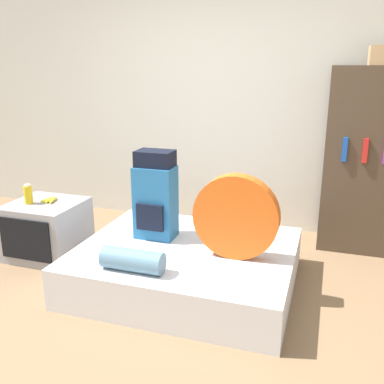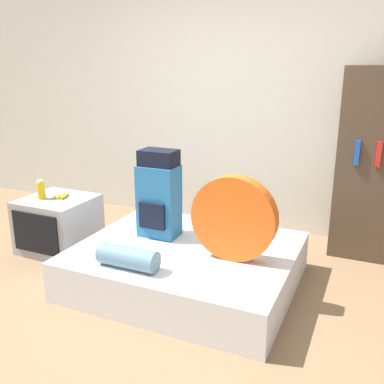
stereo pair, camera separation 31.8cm
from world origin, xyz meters
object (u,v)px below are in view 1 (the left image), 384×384
at_px(backpack, 155,196).
at_px(television, 47,229).
at_px(tent_bag, 236,217).
at_px(sleeping_roll, 133,260).
at_px(bookshelf, 372,162).
at_px(canister, 28,194).

distance_m(backpack, television, 1.14).
height_order(backpack, tent_bag, backpack).
bearing_deg(backpack, tent_bag, -14.43).
height_order(tent_bag, sleeping_roll, tent_bag).
relative_size(backpack, tent_bag, 1.15).
bearing_deg(sleeping_roll, bookshelf, 46.84).
height_order(sleeping_roll, bookshelf, bookshelf).
distance_m(sleeping_roll, television, 1.31).
bearing_deg(backpack, television, -179.45).
distance_m(canister, bookshelf, 3.09).
bearing_deg(backpack, bookshelf, 32.65).
xyz_separation_m(backpack, canister, (-1.18, -0.07, -0.07)).
bearing_deg(sleeping_roll, canister, 156.48).
height_order(tent_bag, canister, tent_bag).
distance_m(television, bookshelf, 3.01).
distance_m(backpack, sleeping_roll, 0.68).
relative_size(sleeping_roll, bookshelf, 0.26).
bearing_deg(tent_bag, television, 174.49).
relative_size(backpack, sleeping_roll, 1.63).
xyz_separation_m(backpack, bookshelf, (1.67, 1.07, 0.18)).
relative_size(tent_bag, canister, 3.57).
height_order(tent_bag, bookshelf, bookshelf).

